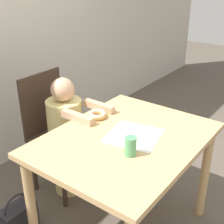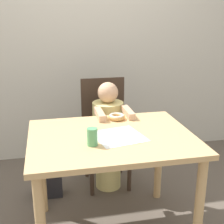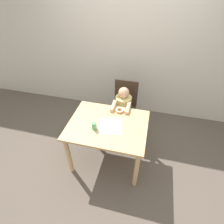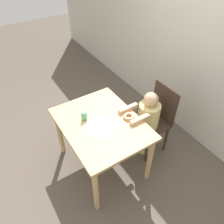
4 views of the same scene
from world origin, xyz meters
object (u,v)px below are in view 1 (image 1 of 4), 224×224
Objects in this scene: child_figure at (67,138)px; donut at (97,115)px; chair at (55,132)px; handbag at (19,218)px; cup at (131,146)px.

child_figure is 7.60× the size of donut.
chair is 0.99× the size of child_figure.
chair is at bearing 90.00° from child_figure.
handbag is at bearing -163.14° from chair.
handbag is 1.03m from cup.
handbag is at bearing 153.81° from donut.
chair reaches higher than handbag.
donut reaches higher than handbag.
donut is 0.90m from handbag.
handbag is at bearing -175.70° from child_figure.
handbag is (-0.54, -0.04, -0.37)m from child_figure.
child_figure is 3.04× the size of handbag.
cup is at bearing -108.37° from child_figure.
child_figure is 8.89× the size of cup.
chair is 7.51× the size of donut.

